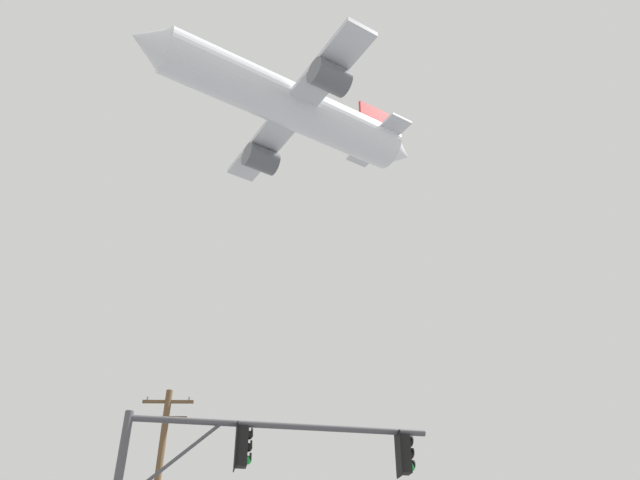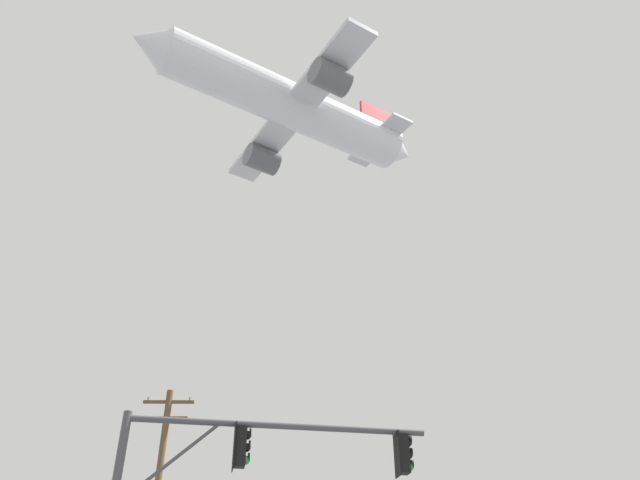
# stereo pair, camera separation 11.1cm
# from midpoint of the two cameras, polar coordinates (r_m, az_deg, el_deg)

# --- Properties ---
(signal_pole_near) EXTENTS (7.07, 1.38, 5.86)m
(signal_pole_near) POSITION_cam_midpoint_polar(r_m,az_deg,el_deg) (14.87, -7.92, -21.05)
(signal_pole_near) COLOR #4C4C51
(signal_pole_near) RESTS_ON ground
(airplane) EXTENTS (21.72, 16.77, 6.46)m
(airplane) POSITION_cam_midpoint_polar(r_m,az_deg,el_deg) (47.43, -3.17, 12.40)
(airplane) COLOR white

